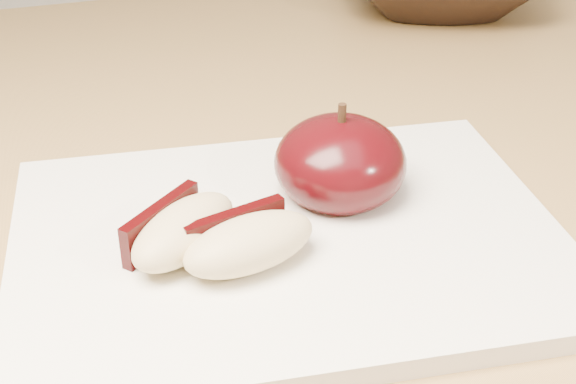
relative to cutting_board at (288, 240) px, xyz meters
name	(u,v)px	position (x,y,z in m)	size (l,w,h in m)	color
back_cabinet	(81,186)	(-0.09, 0.85, -0.44)	(2.40, 0.62, 0.94)	silver
cutting_board	(288,240)	(0.00, 0.00, 0.00)	(0.29, 0.22, 0.01)	white
apple_half	(340,163)	(0.04, 0.03, 0.02)	(0.08, 0.08, 0.06)	black
apple_wedge_a	(181,230)	(-0.06, 0.00, 0.02)	(0.08, 0.07, 0.03)	tan
apple_wedge_b	(248,242)	(-0.03, -0.02, 0.02)	(0.08, 0.05, 0.03)	tan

